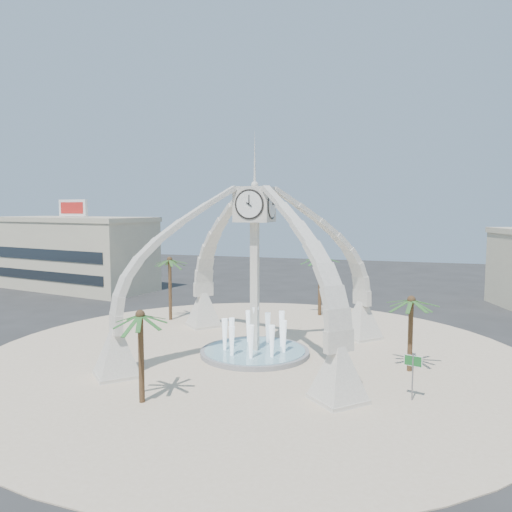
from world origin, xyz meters
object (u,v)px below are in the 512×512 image
(palm_south, at_px, (140,316))
(clock_tower, at_px, (255,268))
(palm_east, at_px, (411,301))
(street_sign, at_px, (413,367))
(palm_west, at_px, (170,261))
(palm_north, at_px, (320,257))
(fountain, at_px, (255,351))

(palm_south, bearing_deg, clock_tower, 72.36)
(palm_east, bearing_deg, street_sign, -88.45)
(clock_tower, distance_m, palm_west, 14.09)
(palm_north, distance_m, street_sign, 22.75)
(fountain, bearing_deg, palm_north, 81.44)
(palm_north, bearing_deg, clock_tower, -98.56)
(clock_tower, bearing_deg, street_sign, -27.65)
(palm_east, xyz_separation_m, palm_west, (-22.04, 9.07, 1.03))
(palm_east, relative_size, palm_west, 0.84)
(palm_east, height_order, palm_north, palm_north)
(fountain, relative_size, palm_south, 1.42)
(fountain, distance_m, palm_west, 15.10)
(fountain, bearing_deg, clock_tower, -90.00)
(palm_east, bearing_deg, clock_tower, 177.33)
(palm_north, bearing_deg, fountain, -98.56)
(fountain, relative_size, palm_north, 1.19)
(clock_tower, bearing_deg, palm_south, -107.64)
(palm_west, xyz_separation_m, palm_north, (13.39, 6.27, 0.15))
(street_sign, bearing_deg, fountain, 169.78)
(clock_tower, distance_m, street_sign, 13.24)
(palm_west, xyz_separation_m, palm_south, (7.84, -19.01, -0.87))
(palm_north, bearing_deg, palm_west, -154.91)
(palm_west, xyz_separation_m, street_sign, (22.18, -14.34, -3.81))
(palm_south, bearing_deg, street_sign, 18.04)
(clock_tower, distance_m, palm_south, 11.08)
(clock_tower, relative_size, palm_east, 3.28)
(palm_west, height_order, street_sign, palm_west)
(street_sign, bearing_deg, palm_west, 164.55)
(palm_south, distance_m, street_sign, 15.37)
(palm_east, relative_size, street_sign, 1.97)
(fountain, relative_size, street_sign, 2.89)
(palm_east, relative_size, palm_north, 0.81)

